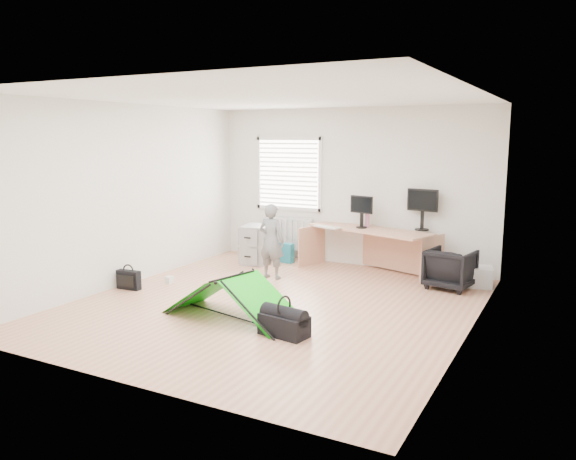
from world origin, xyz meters
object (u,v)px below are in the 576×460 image
at_px(filing_cabinet, 257,244).
at_px(monitor_left, 362,216).
at_px(desk, 369,250).
at_px(monitor_right, 422,215).
at_px(office_chair, 450,269).
at_px(person, 271,241).
at_px(storage_crate, 474,276).
at_px(laptop_bag, 129,280).
at_px(kite, 233,297).
at_px(thermos, 367,220).
at_px(duffel_bag, 284,325).

xyz_separation_m(filing_cabinet, monitor_left, (1.83, 0.32, 0.58)).
height_order(desk, filing_cabinet, desk).
xyz_separation_m(monitor_right, office_chair, (0.61, -0.68, -0.67)).
height_order(monitor_right, person, monitor_right).
xyz_separation_m(desk, person, (-1.20, -1.14, 0.23)).
distance_m(storage_crate, laptop_bag, 5.12).
distance_m(desk, kite, 3.15).
relative_size(desk, person, 1.78).
xyz_separation_m(thermos, duffel_bag, (0.27, -3.44, -0.73)).
relative_size(thermos, kite, 0.15).
relative_size(monitor_left, kite, 0.24).
distance_m(desk, monitor_right, 1.03).
bearing_deg(duffel_bag, monitor_left, 105.11).
relative_size(monitor_left, office_chair, 0.63).
relative_size(desk, laptop_bag, 5.68).
bearing_deg(laptop_bag, storage_crate, 26.02).
height_order(thermos, office_chair, thermos).
bearing_deg(desk, filing_cabinet, -152.52).
bearing_deg(monitor_left, laptop_bag, -120.76).
xyz_separation_m(desk, kite, (-0.66, -3.08, -0.10)).
distance_m(person, laptop_bag, 2.22).
relative_size(laptop_bag, duffel_bag, 0.67).
relative_size(desk, office_chair, 3.28).
bearing_deg(kite, desk, 90.86).
xyz_separation_m(monitor_right, storage_crate, (0.90, -0.38, -0.82)).
relative_size(filing_cabinet, monitor_left, 1.65).
relative_size(office_chair, laptop_bag, 1.73).
distance_m(filing_cabinet, laptop_bag, 2.49).
bearing_deg(monitor_left, kite, -86.17).
height_order(desk, monitor_left, monitor_left).
relative_size(filing_cabinet, thermos, 2.66).
bearing_deg(office_chair, thermos, -9.98).
xyz_separation_m(desk, laptop_bag, (-2.74, -2.68, -0.22)).
bearing_deg(person, monitor_left, -131.74).
bearing_deg(person, monitor_right, -144.15).
bearing_deg(duffel_bag, kite, 172.53).
distance_m(monitor_right, duffel_bag, 3.73).
bearing_deg(kite, duffel_bag, -3.96).
relative_size(kite, laptop_bag, 4.57).
distance_m(desk, storage_crate, 1.72).
bearing_deg(duffel_bag, monitor_right, 89.79).
bearing_deg(monitor_right, thermos, -161.98).
relative_size(filing_cabinet, monitor_right, 1.32).
distance_m(monitor_right, office_chair, 1.14).
relative_size(thermos, storage_crate, 0.48).
relative_size(monitor_right, laptop_bag, 1.37).
xyz_separation_m(office_chair, laptop_bag, (-4.16, -2.24, -0.15)).
xyz_separation_m(desk, monitor_right, (0.80, 0.24, 0.61)).
xyz_separation_m(monitor_left, office_chair, (1.55, -0.44, -0.62)).
bearing_deg(person, desk, -135.23).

